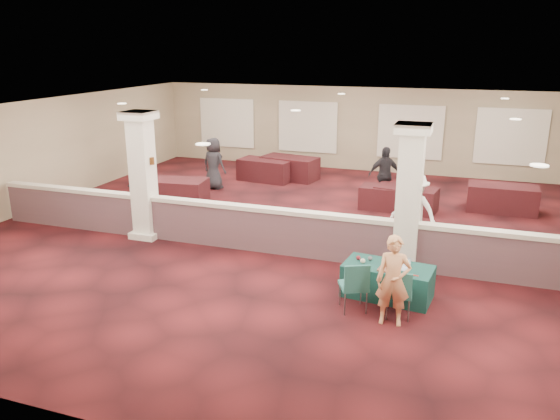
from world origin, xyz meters
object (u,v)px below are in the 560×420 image
(far_table_front_left, at_px, (174,192))
(attendee_d, at_px, (214,163))
(near_table, at_px, (387,281))
(woman, at_px, (393,281))
(far_table_back_center, at_px, (290,168))
(far_table_front_right, at_px, (406,199))
(attendee_c, at_px, (384,175))
(conf_chair_side, at_px, (355,283))
(far_table_back_right, at_px, (502,198))
(far_table_front_center, at_px, (389,198))
(attendee_b, at_px, (414,211))
(conf_chair_main, at_px, (399,290))
(attendee_a, at_px, (138,162))
(far_table_back_left, at_px, (265,170))

(far_table_front_left, distance_m, attendee_d, 2.31)
(near_table, xyz_separation_m, woman, (0.23, -1.05, 0.49))
(near_table, distance_m, far_table_back_center, 9.95)
(far_table_back_center, bearing_deg, near_table, -60.85)
(far_table_front_right, height_order, attendee_c, attendee_c)
(conf_chair_side, relative_size, far_table_back_right, 0.50)
(attendee_d, bearing_deg, conf_chair_side, 142.92)
(far_table_back_center, distance_m, attendee_c, 4.26)
(far_table_front_center, distance_m, attendee_b, 3.21)
(far_table_back_center, relative_size, attendee_d, 1.15)
(conf_chair_main, relative_size, woman, 0.57)
(attendee_a, bearing_deg, attendee_c, -5.08)
(woman, xyz_separation_m, attendee_b, (-0.07, 4.05, 0.10))
(conf_chair_main, distance_m, far_table_front_right, 6.86)
(conf_chair_main, bearing_deg, far_table_back_center, 112.97)
(far_table_front_right, bearing_deg, far_table_front_left, -165.56)
(conf_chair_main, xyz_separation_m, far_table_front_right, (-0.66, 6.82, -0.19))
(conf_chair_side, distance_m, attendee_c, 7.55)
(attendee_d, bearing_deg, far_table_back_center, -120.42)
(woman, height_order, far_table_back_left, woman)
(woman, xyz_separation_m, far_table_front_right, (-0.57, 7.05, -0.46))
(conf_chair_side, relative_size, attendee_b, 0.53)
(attendee_b, xyz_separation_m, attendee_c, (-1.27, 3.68, -0.04))
(far_table_front_left, xyz_separation_m, attendee_a, (-2.21, 1.54, 0.50))
(far_table_back_left, height_order, attendee_d, attendee_d)
(far_table_back_left, distance_m, far_table_back_center, 0.92)
(far_table_front_right, xyz_separation_m, attendee_d, (-6.50, 0.50, 0.52))
(attendee_b, bearing_deg, far_table_front_left, -168.42)
(conf_chair_side, distance_m, attendee_b, 3.91)
(attendee_a, bearing_deg, conf_chair_main, -45.63)
(far_table_front_right, distance_m, attendee_d, 6.54)
(conf_chair_main, relative_size, attendee_d, 0.53)
(far_table_front_left, xyz_separation_m, far_table_back_right, (9.47, 2.60, -0.01))
(near_table, relative_size, far_table_back_left, 0.88)
(conf_chair_side, bearing_deg, far_table_back_right, 44.38)
(near_table, bearing_deg, woman, -71.36)
(near_table, height_order, attendee_c, attendee_c)
(far_table_back_center, distance_m, attendee_b, 7.59)
(far_table_front_right, relative_size, attendee_d, 1.01)
(woman, xyz_separation_m, far_table_back_right, (2.11, 7.90, -0.42))
(far_table_front_center, xyz_separation_m, far_table_back_left, (-4.76, 2.17, 0.04))
(far_table_front_left, bearing_deg, attendee_b, -9.75)
(attendee_a, distance_m, attendee_c, 8.28)
(far_table_back_left, bearing_deg, far_table_back_right, -9.44)
(near_table, distance_m, conf_chair_main, 0.91)
(attendee_d, bearing_deg, far_table_back_right, -165.84)
(far_table_back_right, bearing_deg, far_table_front_left, -164.67)
(attendee_c, xyz_separation_m, attendee_d, (-5.73, -0.18, -0.00))
(near_table, bearing_deg, conf_chair_side, -113.12)
(woman, relative_size, attendee_c, 0.93)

